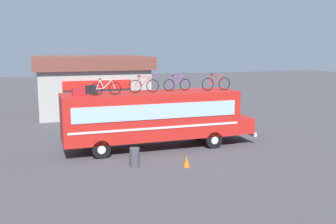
{
  "coord_description": "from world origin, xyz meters",
  "views": [
    {
      "loc": [
        -6.19,
        -21.03,
        5.77
      ],
      "look_at": [
        0.99,
        0.0,
        2.05
      ],
      "focal_mm": 41.92,
      "sensor_mm": 36.0,
      "label": 1
    }
  ],
  "objects_px": {
    "bus": "(155,115)",
    "luggage_bag_1": "(78,92)",
    "traffic_cone": "(187,161)",
    "trash_bin": "(135,157)",
    "luggage_bag_2": "(92,90)",
    "rooftop_bicycle_1": "(106,88)",
    "rooftop_bicycle_3": "(177,84)",
    "rooftop_bicycle_4": "(216,83)",
    "rooftop_bicycle_2": "(144,85)"
  },
  "relations": [
    {
      "from": "trash_bin",
      "to": "traffic_cone",
      "type": "height_order",
      "value": "trash_bin"
    },
    {
      "from": "rooftop_bicycle_1",
      "to": "traffic_cone",
      "type": "height_order",
      "value": "rooftop_bicycle_1"
    },
    {
      "from": "trash_bin",
      "to": "traffic_cone",
      "type": "relative_size",
      "value": 1.7
    },
    {
      "from": "luggage_bag_1",
      "to": "traffic_cone",
      "type": "bearing_deg",
      "value": -37.89
    },
    {
      "from": "traffic_cone",
      "to": "rooftop_bicycle_4",
      "type": "bearing_deg",
      "value": 48.25
    },
    {
      "from": "rooftop_bicycle_3",
      "to": "trash_bin",
      "type": "xyz_separation_m",
      "value": [
        -3.4,
        -3.29,
        -3.16
      ]
    },
    {
      "from": "rooftop_bicycle_3",
      "to": "rooftop_bicycle_4",
      "type": "relative_size",
      "value": 0.92
    },
    {
      "from": "bus",
      "to": "rooftop_bicycle_4",
      "type": "bearing_deg",
      "value": -4.58
    },
    {
      "from": "rooftop_bicycle_2",
      "to": "rooftop_bicycle_3",
      "type": "bearing_deg",
      "value": 8.46
    },
    {
      "from": "rooftop_bicycle_1",
      "to": "luggage_bag_2",
      "type": "bearing_deg",
      "value": 127.73
    },
    {
      "from": "rooftop_bicycle_1",
      "to": "traffic_cone",
      "type": "relative_size",
      "value": 3.14
    },
    {
      "from": "rooftop_bicycle_1",
      "to": "rooftop_bicycle_2",
      "type": "height_order",
      "value": "rooftop_bicycle_2"
    },
    {
      "from": "rooftop_bicycle_1",
      "to": "rooftop_bicycle_4",
      "type": "xyz_separation_m",
      "value": [
        6.51,
        0.15,
        0.04
      ]
    },
    {
      "from": "rooftop_bicycle_4",
      "to": "traffic_cone",
      "type": "relative_size",
      "value": 3.4
    },
    {
      "from": "luggage_bag_2",
      "to": "rooftop_bicycle_3",
      "type": "distance_m",
      "value": 4.91
    },
    {
      "from": "luggage_bag_2",
      "to": "rooftop_bicycle_2",
      "type": "height_order",
      "value": "rooftop_bicycle_2"
    },
    {
      "from": "luggage_bag_1",
      "to": "rooftop_bicycle_1",
      "type": "xyz_separation_m",
      "value": [
        1.4,
        -0.1,
        0.16
      ]
    },
    {
      "from": "luggage_bag_2",
      "to": "rooftop_bicycle_3",
      "type": "relative_size",
      "value": 0.38
    },
    {
      "from": "rooftop_bicycle_2",
      "to": "traffic_cone",
      "type": "height_order",
      "value": "rooftop_bicycle_2"
    },
    {
      "from": "rooftop_bicycle_2",
      "to": "rooftop_bicycle_1",
      "type": "bearing_deg",
      "value": -169.86
    },
    {
      "from": "bus",
      "to": "traffic_cone",
      "type": "distance_m",
      "value": 4.3
    },
    {
      "from": "luggage_bag_1",
      "to": "rooftop_bicycle_2",
      "type": "xyz_separation_m",
      "value": [
        3.6,
        0.29,
        0.19
      ]
    },
    {
      "from": "luggage_bag_2",
      "to": "trash_bin",
      "type": "relative_size",
      "value": 0.7
    },
    {
      "from": "luggage_bag_1",
      "to": "traffic_cone",
      "type": "relative_size",
      "value": 1.2
    },
    {
      "from": "traffic_cone",
      "to": "trash_bin",
      "type": "bearing_deg",
      "value": 158.58
    },
    {
      "from": "bus",
      "to": "rooftop_bicycle_3",
      "type": "bearing_deg",
      "value": 10.09
    },
    {
      "from": "luggage_bag_2",
      "to": "rooftop_bicycle_4",
      "type": "xyz_separation_m",
      "value": [
        7.13,
        -0.65,
        0.18
      ]
    },
    {
      "from": "traffic_cone",
      "to": "rooftop_bicycle_1",
      "type": "bearing_deg",
      "value": 132.7
    },
    {
      "from": "traffic_cone",
      "to": "bus",
      "type": "bearing_deg",
      "value": 95.87
    },
    {
      "from": "bus",
      "to": "rooftop_bicycle_4",
      "type": "xyz_separation_m",
      "value": [
        3.68,
        -0.29,
        1.74
      ]
    },
    {
      "from": "rooftop_bicycle_1",
      "to": "traffic_cone",
      "type": "xyz_separation_m",
      "value": [
        3.24,
        -3.51,
        -3.34
      ]
    },
    {
      "from": "luggage_bag_1",
      "to": "rooftop_bicycle_3",
      "type": "distance_m",
      "value": 5.72
    },
    {
      "from": "luggage_bag_2",
      "to": "rooftop_bicycle_1",
      "type": "bearing_deg",
      "value": -52.27
    },
    {
      "from": "rooftop_bicycle_1",
      "to": "trash_bin",
      "type": "distance_m",
      "value": 4.18
    },
    {
      "from": "luggage_bag_2",
      "to": "traffic_cone",
      "type": "xyz_separation_m",
      "value": [
        3.86,
        -4.32,
        -3.2
      ]
    },
    {
      "from": "bus",
      "to": "rooftop_bicycle_3",
      "type": "relative_size",
      "value": 6.68
    },
    {
      "from": "rooftop_bicycle_3",
      "to": "rooftop_bicycle_4",
      "type": "bearing_deg",
      "value": -13.95
    },
    {
      "from": "rooftop_bicycle_2",
      "to": "trash_bin",
      "type": "relative_size",
      "value": 1.93
    },
    {
      "from": "rooftop_bicycle_2",
      "to": "trash_bin",
      "type": "distance_m",
      "value": 4.56
    },
    {
      "from": "luggage_bag_2",
      "to": "rooftop_bicycle_3",
      "type": "xyz_separation_m",
      "value": [
        4.91,
        -0.1,
        0.15
      ]
    },
    {
      "from": "bus",
      "to": "luggage_bag_1",
      "type": "relative_size",
      "value": 17.48
    },
    {
      "from": "rooftop_bicycle_3",
      "to": "trash_bin",
      "type": "bearing_deg",
      "value": -135.94
    },
    {
      "from": "rooftop_bicycle_4",
      "to": "traffic_cone",
      "type": "xyz_separation_m",
      "value": [
        -3.27,
        -3.66,
        -3.38
      ]
    },
    {
      "from": "rooftop_bicycle_2",
      "to": "rooftop_bicycle_4",
      "type": "relative_size",
      "value": 0.96
    },
    {
      "from": "rooftop_bicycle_1",
      "to": "rooftop_bicycle_4",
      "type": "height_order",
      "value": "rooftop_bicycle_4"
    },
    {
      "from": "rooftop_bicycle_3",
      "to": "luggage_bag_2",
      "type": "bearing_deg",
      "value": 178.84
    },
    {
      "from": "rooftop_bicycle_1",
      "to": "traffic_cone",
      "type": "bearing_deg",
      "value": -47.3
    },
    {
      "from": "luggage_bag_1",
      "to": "bus",
      "type": "bearing_deg",
      "value": 4.67
    },
    {
      "from": "rooftop_bicycle_4",
      "to": "traffic_cone",
      "type": "bearing_deg",
      "value": -131.75
    },
    {
      "from": "rooftop_bicycle_4",
      "to": "rooftop_bicycle_2",
      "type": "bearing_deg",
      "value": 176.77
    }
  ]
}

